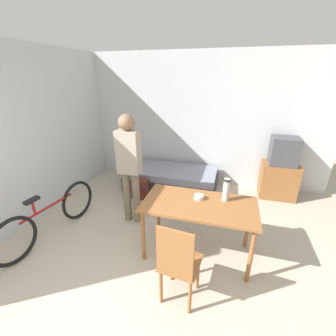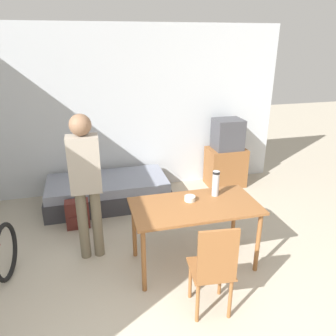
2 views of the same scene
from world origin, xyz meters
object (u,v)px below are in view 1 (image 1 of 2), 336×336
object	(u,v)px
dining_table	(199,210)
mate_bowl	(199,197)
wooden_chair	(178,262)
bicycle	(50,217)
thermos_flask	(226,189)
backpack	(140,189)
person_standing	(129,162)
tv	(280,171)
daybed	(171,178)

from	to	relation	value
dining_table	mate_bowl	world-z (taller)	mate_bowl
wooden_chair	bicycle	size ratio (longest dim) A/B	0.58
dining_table	thermos_flask	bearing A→B (deg)	28.62
thermos_flask	backpack	size ratio (longest dim) A/B	0.75
person_standing	thermos_flask	size ratio (longest dim) A/B	5.78
dining_table	tv	bearing A→B (deg)	57.41
daybed	bicycle	size ratio (longest dim) A/B	1.10
dining_table	wooden_chair	xyz separation A→B (m)	(-0.08, -0.78, -0.13)
bicycle	mate_bowl	xyz separation A→B (m)	(2.09, 0.37, 0.46)
mate_bowl	thermos_flask	bearing A→B (deg)	9.47
person_standing	thermos_flask	bearing A→B (deg)	-11.07
tv	bicycle	size ratio (longest dim) A/B	0.70
person_standing	mate_bowl	size ratio (longest dim) A/B	14.09
daybed	mate_bowl	world-z (taller)	mate_bowl
daybed	tv	bearing A→B (deg)	5.90
tv	mate_bowl	bearing A→B (deg)	-124.60
daybed	person_standing	size ratio (longest dim) A/B	1.08
wooden_chair	mate_bowl	world-z (taller)	wooden_chair
bicycle	backpack	xyz separation A→B (m)	(0.81, 1.41, -0.13)
mate_bowl	wooden_chair	bearing A→B (deg)	-93.71
tv	thermos_flask	world-z (taller)	tv
thermos_flask	mate_bowl	world-z (taller)	thermos_flask
person_standing	wooden_chair	bearing A→B (deg)	-49.30
backpack	dining_table	bearing A→B (deg)	-41.47
tv	bicycle	world-z (taller)	tv
bicycle	mate_bowl	size ratio (longest dim) A/B	13.88
dining_table	person_standing	distance (m)	1.27
dining_table	backpack	bearing A→B (deg)	138.53
tv	bicycle	bearing A→B (deg)	-146.59
person_standing	thermos_flask	distance (m)	1.47
thermos_flask	backpack	xyz separation A→B (m)	(-1.60, 0.99, -0.73)
bicycle	thermos_flask	bearing A→B (deg)	9.85
person_standing	backpack	bearing A→B (deg)	103.13
person_standing	mate_bowl	world-z (taller)	person_standing
daybed	dining_table	size ratio (longest dim) A/B	1.35
wooden_chair	thermos_flask	distance (m)	1.09
wooden_chair	mate_bowl	bearing A→B (deg)	86.29
bicycle	mate_bowl	bearing A→B (deg)	9.91
backpack	bicycle	bearing A→B (deg)	-120.08
daybed	mate_bowl	distance (m)	1.93
backpack	wooden_chair	bearing A→B (deg)	-57.74
backpack	daybed	bearing A→B (deg)	52.26
dining_table	bicycle	distance (m)	2.16
dining_table	bicycle	world-z (taller)	dining_table
tv	person_standing	xyz separation A→B (m)	(-2.40, -1.53, 0.49)
person_standing	backpack	world-z (taller)	person_standing
tv	wooden_chair	xyz separation A→B (m)	(-1.34, -2.75, 0.01)
wooden_chair	thermos_flask	world-z (taller)	thermos_flask
wooden_chair	person_standing	xyz separation A→B (m)	(-1.06, 1.23, 0.48)
tv	backpack	bearing A→B (deg)	-162.23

